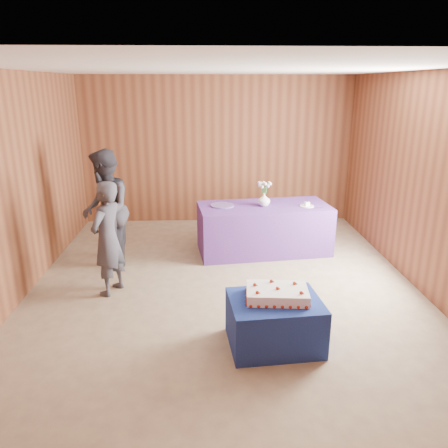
{
  "coord_description": "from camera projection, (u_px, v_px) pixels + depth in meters",
  "views": [
    {
      "loc": [
        -0.23,
        -5.15,
        2.53
      ],
      "look_at": [
        -0.0,
        0.1,
        0.84
      ],
      "focal_mm": 35.0,
      "sensor_mm": 36.0,
      "label": 1
    }
  ],
  "objects": [
    {
      "name": "ground",
      "position": [
        224.0,
        288.0,
        5.68
      ],
      "size": [
        6.0,
        6.0,
        0.0
      ],
      "primitive_type": "plane",
      "color": "gray",
      "rests_on": "ground"
    },
    {
      "name": "room_shell",
      "position": [
        224.0,
        149.0,
        5.13
      ],
      "size": [
        5.04,
        6.04,
        2.72
      ],
      "color": "brown",
      "rests_on": "ground"
    },
    {
      "name": "cake_table",
      "position": [
        275.0,
        322.0,
        4.38
      ],
      "size": [
        0.96,
        0.78,
        0.5
      ],
      "primitive_type": "cube",
      "rotation": [
        0.0,
        0.0,
        0.09
      ],
      "color": "navy",
      "rests_on": "ground"
    },
    {
      "name": "serving_table",
      "position": [
        264.0,
        229.0,
        6.83
      ],
      "size": [
        2.09,
        1.14,
        0.75
      ],
      "primitive_type": "cube",
      "rotation": [
        0.0,
        0.0,
        0.12
      ],
      "color": "#653188",
      "rests_on": "ground"
    },
    {
      "name": "sheet_cake",
      "position": [
        277.0,
        293.0,
        4.32
      ],
      "size": [
        0.66,
        0.48,
        0.15
      ],
      "rotation": [
        0.0,
        0.0,
        -0.08
      ],
      "color": "white",
      "rests_on": "cake_table"
    },
    {
      "name": "vase",
      "position": [
        264.0,
        200.0,
        6.67
      ],
      "size": [
        0.25,
        0.25,
        0.2
      ],
      "primitive_type": "imported",
      "rotation": [
        0.0,
        0.0,
        0.46
      ],
      "color": "white",
      "rests_on": "serving_table"
    },
    {
      "name": "flower_spray",
      "position": [
        264.0,
        184.0,
        6.59
      ],
      "size": [
        0.22,
        0.22,
        0.17
      ],
      "color": "#265F28",
      "rests_on": "vase"
    },
    {
      "name": "platter",
      "position": [
        222.0,
        205.0,
        6.68
      ],
      "size": [
        0.42,
        0.42,
        0.02
      ],
      "primitive_type": "cylinder",
      "rotation": [
        0.0,
        0.0,
        -0.18
      ],
      "color": "#624C99",
      "rests_on": "serving_table"
    },
    {
      "name": "plate",
      "position": [
        307.0,
        206.0,
        6.67
      ],
      "size": [
        0.24,
        0.24,
        0.01
      ],
      "primitive_type": "cylinder",
      "rotation": [
        0.0,
        0.0,
        0.15
      ],
      "color": "white",
      "rests_on": "serving_table"
    },
    {
      "name": "cake_slice",
      "position": [
        307.0,
        204.0,
        6.66
      ],
      "size": [
        0.08,
        0.07,
        0.08
      ],
      "rotation": [
        0.0,
        0.0,
        0.25
      ],
      "color": "white",
      "rests_on": "plate"
    },
    {
      "name": "knife",
      "position": [
        315.0,
        208.0,
        6.57
      ],
      "size": [
        0.26,
        0.05,
        0.0
      ],
      "primitive_type": "cube",
      "rotation": [
        0.0,
        0.0,
        0.11
      ],
      "color": "#B4B4B9",
      "rests_on": "serving_table"
    },
    {
      "name": "guest_left",
      "position": [
        108.0,
        239.0,
        5.36
      ],
      "size": [
        0.53,
        0.62,
        1.44
      ],
      "primitive_type": "imported",
      "rotation": [
        0.0,
        0.0,
        -1.98
      ],
      "color": "#393843",
      "rests_on": "ground"
    },
    {
      "name": "guest_right",
      "position": [
        106.0,
        210.0,
        6.12
      ],
      "size": [
        0.83,
        0.96,
        1.7
      ],
      "primitive_type": "imported",
      "rotation": [
        0.0,
        0.0,
        -1.31
      ],
      "color": "#302F38",
      "rests_on": "ground"
    }
  ]
}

